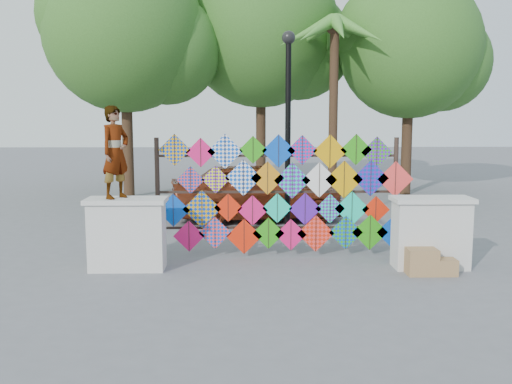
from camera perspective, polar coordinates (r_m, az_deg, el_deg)
The scene contains 13 objects.
ground at distance 10.48m, azimuth 2.32°, elevation -7.36°, with size 80.00×80.00×0.00m, color slate.
parapet_left at distance 10.33m, azimuth -12.76°, elevation -4.07°, with size 1.40×0.65×1.28m.
parapet_right at distance 10.66m, azimuth 17.09°, elevation -3.86°, with size 1.40×0.65×1.28m.
kite_rack at distance 10.96m, azimuth 2.80°, elevation -0.24°, with size 4.97×0.24×2.37m.
tree_west at distance 19.69m, azimuth -12.71°, elevation 15.24°, with size 5.85×5.20×8.01m.
tree_mid at distance 21.37m, azimuth 0.79°, elevation 15.86°, with size 6.30×5.60×8.61m.
tree_east at distance 20.58m, azimuth 15.37°, elevation 13.70°, with size 5.40×4.80×7.42m.
palm_tree at distance 18.47m, azimuth 7.86°, elevation 14.52°, with size 3.62×3.62×5.83m.
vendor_woman at distance 10.17m, azimuth -13.89°, elevation 3.87°, with size 0.59×0.38×1.61m, color #99999E.
sedan at distance 14.83m, azimuth 0.08°, elevation 0.09°, with size 1.81×4.50×1.53m, color #5F2310.
lamppost at distance 12.14m, azimuth 3.22°, elevation 7.53°, with size 0.28×0.28×4.46m.
cardboard_box_near at distance 10.28m, azimuth 16.16°, elevation -6.65°, with size 0.51×0.46×0.46m, color #A07F4D.
cardboard_box_far at distance 10.37m, azimuth 18.47°, elevation -7.12°, with size 0.34×0.31×0.28m, color #A07F4D.
Camera 1 is at (-0.64, -10.11, 2.71)m, focal length 40.00 mm.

